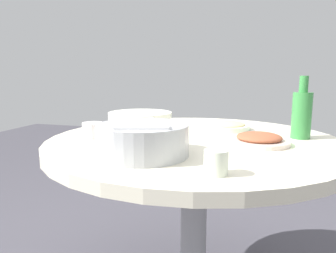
{
  "coord_description": "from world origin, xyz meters",
  "views": [
    {
      "loc": [
        0.24,
        -1.17,
        0.99
      ],
      "look_at": [
        -0.1,
        -0.03,
        0.79
      ],
      "focal_mm": 33.74,
      "sensor_mm": 36.0,
      "label": 1
    }
  ],
  "objects": [
    {
      "name": "soup_bowl",
      "position": [
        -0.3,
        0.19,
        0.78
      ],
      "size": [
        0.3,
        0.3,
        0.07
      ],
      "color": "white",
      "rests_on": "round_dining_table"
    },
    {
      "name": "dish_noodles",
      "position": [
        0.1,
        0.23,
        0.76
      ],
      "size": [
        0.21,
        0.21,
        0.04
      ],
      "color": "silver",
      "rests_on": "round_dining_table"
    },
    {
      "name": "green_bottle",
      "position": [
        0.39,
        0.11,
        0.84
      ],
      "size": [
        0.07,
        0.07,
        0.24
      ],
      "color": "#36873F",
      "rests_on": "round_dining_table"
    },
    {
      "name": "tea_cup_near",
      "position": [
        -0.38,
        -0.11,
        0.78
      ],
      "size": [
        0.08,
        0.08,
        0.06
      ],
      "primitive_type": "cylinder",
      "color": "white",
      "rests_on": "round_dining_table"
    },
    {
      "name": "tea_cup_far",
      "position": [
        0.14,
        -0.42,
        0.78
      ],
      "size": [
        0.06,
        0.06,
        0.06
      ],
      "primitive_type": "cylinder",
      "color": "silver",
      "rests_on": "round_dining_table"
    },
    {
      "name": "round_dining_table",
      "position": [
        0.0,
        0.0,
        0.65
      ],
      "size": [
        1.12,
        1.12,
        0.75
      ],
      "color": "#99999E",
      "rests_on": "ground"
    },
    {
      "name": "dish_stirfry",
      "position": [
        0.24,
        -0.04,
        0.76
      ],
      "size": [
        0.21,
        0.21,
        0.04
      ],
      "color": "silver",
      "rests_on": "round_dining_table"
    },
    {
      "name": "rice_bowl",
      "position": [
        -0.1,
        -0.3,
        0.8
      ],
      "size": [
        0.28,
        0.28,
        0.11
      ],
      "color": "#B2B5BA",
      "rests_on": "round_dining_table"
    }
  ]
}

